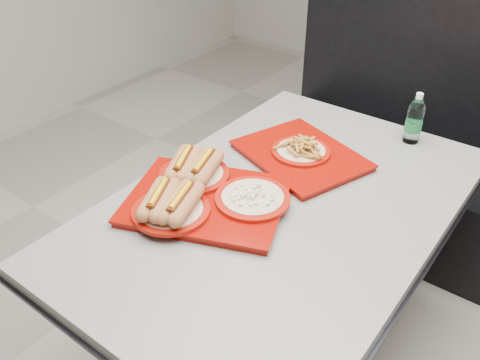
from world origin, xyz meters
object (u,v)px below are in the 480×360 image
Objects in this scene: tray_near at (201,193)px; tray_far at (301,153)px; booth_bench at (401,153)px; water_bottle at (414,121)px; diner_table at (281,241)px.

tray_far is at bearing 75.28° from tray_near.
booth_bench is at bearing 81.09° from tray_near.
booth_bench is 2.66× the size of tray_far.
water_bottle is (0.17, -0.49, 0.43)m from booth_bench.
booth_bench is 2.35× the size of tray_near.
water_bottle reaches higher than tray_near.
booth_bench is 1.33m from tray_near.
water_bottle reaches higher than tray_far.
diner_table is at bearing -106.01° from water_bottle.
tray_far is 2.64× the size of water_bottle.
diner_table is 0.67m from water_bottle.
booth_bench reaches higher than water_bottle.
water_bottle reaches higher than diner_table.
diner_table is 0.32m from tray_far.
booth_bench reaches higher than diner_table.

